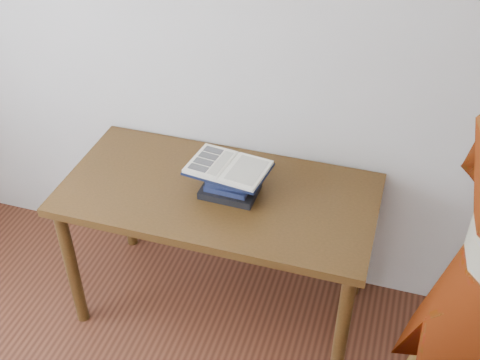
% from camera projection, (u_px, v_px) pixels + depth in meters
% --- Properties ---
extents(desk, '(1.41, 0.70, 0.75)m').
position_uv_depth(desk, '(219.00, 208.00, 2.73)').
color(desk, '#4B2E12').
rests_on(desk, ground).
extents(book_stack, '(0.25, 0.19, 0.12)m').
position_uv_depth(book_stack, '(231.00, 181.00, 2.64)').
color(book_stack, black).
rests_on(book_stack, desk).
extents(open_book, '(0.37, 0.28, 0.03)m').
position_uv_depth(open_book, '(228.00, 168.00, 2.59)').
color(open_book, black).
rests_on(open_book, book_stack).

